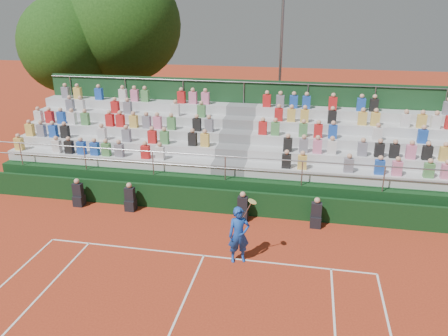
% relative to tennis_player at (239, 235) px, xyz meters
% --- Properties ---
extents(ground, '(90.00, 90.00, 0.00)m').
position_rel_tennis_player_xyz_m(ground, '(-1.17, 0.06, -0.95)').
color(ground, '#AD381C').
rests_on(ground, ground).
extents(courtside_wall, '(20.00, 0.15, 1.00)m').
position_rel_tennis_player_xyz_m(courtside_wall, '(-1.17, 3.26, -0.45)').
color(courtside_wall, black).
rests_on(courtside_wall, ground).
extents(line_officials, '(9.94, 0.40, 1.19)m').
position_rel_tennis_player_xyz_m(line_officials, '(-2.45, 2.81, -0.47)').
color(line_officials, black).
rests_on(line_officials, ground).
extents(grandstand, '(20.00, 5.20, 4.40)m').
position_rel_tennis_player_xyz_m(grandstand, '(-1.17, 6.50, 0.14)').
color(grandstand, black).
rests_on(grandstand, ground).
extents(tennis_player, '(0.93, 0.66, 2.22)m').
position_rel_tennis_player_xyz_m(tennis_player, '(0.00, 0.00, 0.00)').
color(tennis_player, '#1644A8').
rests_on(tennis_player, ground).
extents(tree_west, '(5.76, 5.76, 8.33)m').
position_rel_tennis_player_xyz_m(tree_west, '(-12.49, 12.73, 4.49)').
color(tree_west, '#351F13').
rests_on(tree_west, ground).
extents(tree_east, '(6.86, 6.86, 9.99)m').
position_rel_tennis_player_xyz_m(tree_east, '(-9.42, 14.17, 5.59)').
color(tree_east, '#351F13').
rests_on(tree_east, ground).
extents(floodlight_mast, '(0.60, 0.25, 9.12)m').
position_rel_tennis_player_xyz_m(floodlight_mast, '(0.17, 13.66, 4.30)').
color(floodlight_mast, gray).
rests_on(floodlight_mast, ground).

